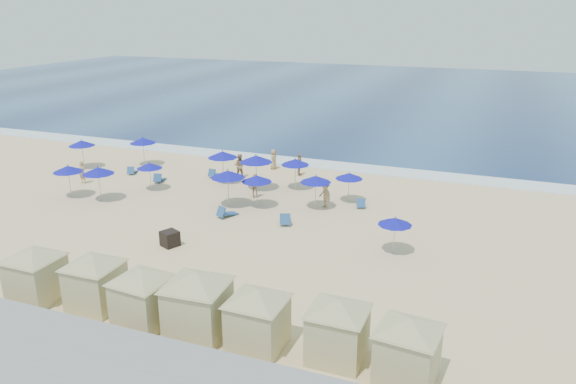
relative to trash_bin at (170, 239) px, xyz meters
The scene contains 37 objects.
ground 2.96m from the trash_bin, 76.71° to the left, with size 160.00×160.00×0.00m, color beige.
ocean 57.86m from the trash_bin, 89.33° to the left, with size 160.00×80.00×0.06m, color navy.
surf_line 18.37m from the trash_bin, 87.90° to the left, with size 160.00×2.50×0.08m, color white.
seawall 10.67m from the trash_bin, 86.38° to the right, with size 160.00×6.10×1.22m.
trash_bin is the anchor object (origin of this frame).
cabana_0 7.50m from the trash_bin, 107.28° to the right, with size 4.32×4.32×2.71m.
cabana_1 6.81m from the trash_bin, 84.42° to the right, with size 4.31×4.31×2.71m.
cabana_2 7.93m from the trash_bin, 64.63° to the right, with size 4.30×4.30×2.71m.
cabana_3 9.10m from the trash_bin, 50.21° to the right, with size 4.70×4.70×2.96m.
cabana_4 10.83m from the trash_bin, 39.66° to the right, with size 4.27×4.27×2.68m.
cabana_5 13.07m from the trash_bin, 29.88° to the right, with size 4.27×4.27×2.68m.
cabana_6 15.50m from the trash_bin, 26.18° to the right, with size 4.21×4.21×2.66m.
umbrella_0 18.27m from the trash_bin, 144.32° to the left, with size 2.06×2.06×2.34m.
umbrella_1 9.70m from the trash_bin, 150.75° to the left, with size 2.10×2.10×2.39m.
umbrella_2 16.93m from the trash_bin, 129.55° to the left, with size 2.10×2.10×2.39m.
umbrella_3 10.28m from the trash_bin, 129.99° to the left, with size 1.79×1.79×2.04m.
umbrella_4 11.55m from the trash_bin, 103.06° to the left, with size 2.16×2.16×2.46m.
umbrella_5 6.96m from the trash_bin, 89.21° to the left, with size 2.21×2.21×2.51m.
umbrella_6 7.65m from the trash_bin, 75.60° to the left, with size 1.95×1.95×2.22m.
umbrella_7 10.69m from the trash_bin, 88.18° to the left, with size 2.28×2.28×2.60m.
umbrella_8 10.12m from the trash_bin, 57.22° to the left, with size 1.99×1.99×2.27m.
umbrella_9 12.11m from the trash_bin, 76.51° to the left, with size 2.01×2.01×2.28m.
umbrella_10 12.63m from the trash_bin, 55.89° to the left, with size 1.82×1.82×2.07m.
umbrella_11 11.98m from the trash_bin, 16.93° to the left, with size 1.79×1.79×2.04m.
umbrella_12 11.75m from the trash_bin, 157.01° to the left, with size 2.00×2.00×2.27m.
beach_chair_0 14.72m from the trash_bin, 133.92° to the left, with size 0.90×1.30×0.66m.
beach_chair_1 11.94m from the trash_bin, 126.40° to the left, with size 0.87×1.42×0.73m.
beach_chair_2 12.82m from the trash_bin, 107.80° to the left, with size 0.68×1.33×0.71m.
beach_chair_3 5.04m from the trash_bin, 81.08° to the left, with size 1.08×1.51×0.76m.
beach_chair_4 6.97m from the trash_bin, 48.58° to the left, with size 1.08×1.53×0.77m.
beach_chair_5 12.62m from the trash_bin, 50.32° to the left, with size 0.83×1.31×0.67m.
beachgoer_0 14.09m from the trash_bin, 148.78° to the left, with size 0.60×0.39×1.64m, color #A5845B.
beachgoer_1 12.97m from the trash_bin, 99.25° to the left, with size 0.89×0.69×1.83m, color #A5845B.
beachgoer_2 9.05m from the trash_bin, 84.21° to the left, with size 0.96×0.40×1.63m, color #A5845B.
beachgoer_3 10.59m from the trash_bin, 55.97° to the left, with size 1.12×0.64×1.73m, color #A5845B.
beachgoer_4 15.87m from the trash_bin, 92.14° to the left, with size 0.78×0.51×1.59m, color #A5845B.
beachgoer_5 15.05m from the trash_bin, 82.68° to the left, with size 0.99×0.41×1.69m, color #A5845B.
Camera 1 is at (15.37, -26.44, 12.33)m, focal length 35.00 mm.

